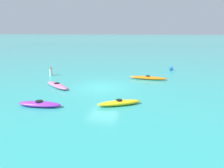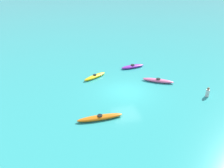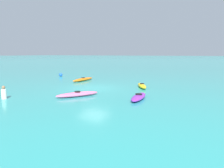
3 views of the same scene
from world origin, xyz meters
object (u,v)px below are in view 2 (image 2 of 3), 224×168
at_px(kayak_pink, 158,80).
at_px(kayak_purple, 133,66).
at_px(kayak_yellow, 95,76).
at_px(kayak_orange, 100,117).
at_px(person_near_shore, 208,93).

relative_size(kayak_pink, kayak_purple, 1.05).
relative_size(kayak_yellow, kayak_orange, 0.77).
height_order(kayak_yellow, person_near_shore, person_near_shore).
height_order(kayak_pink, kayak_orange, same).
distance_m(kayak_yellow, kayak_purple, 4.83).
relative_size(kayak_orange, person_near_shore, 3.95).
bearing_deg(kayak_purple, kayak_yellow, -72.88).
xyz_separation_m(kayak_yellow, kayak_purple, (-1.42, 4.61, 0.00)).
bearing_deg(kayak_orange, kayak_purple, 146.10).
height_order(kayak_purple, person_near_shore, person_near_shore).
xyz_separation_m(kayak_pink, kayak_purple, (-4.06, -1.17, 0.00)).
distance_m(kayak_purple, person_near_shore, 8.84).
bearing_deg(kayak_yellow, kayak_orange, -9.37).
distance_m(kayak_purple, kayak_orange, 10.40).
height_order(kayak_pink, person_near_shore, person_near_shore).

